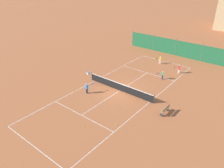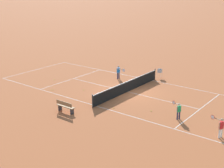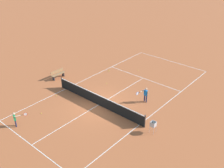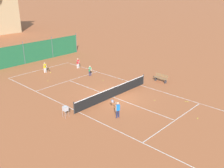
{
  "view_description": "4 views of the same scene",
  "coord_description": "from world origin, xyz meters",
  "px_view_note": "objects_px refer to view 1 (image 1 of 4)",
  "views": [
    {
      "loc": [
        13.47,
        -18.41,
        12.94
      ],
      "look_at": [
        -0.11,
        -1.38,
        1.41
      ],
      "focal_mm": 35.0,
      "sensor_mm": 36.0,
      "label": 1
    },
    {
      "loc": [
        20.64,
        14.12,
        8.67
      ],
      "look_at": [
        0.85,
        -1.03,
        0.71
      ],
      "focal_mm": 50.0,
      "sensor_mm": 36.0,
      "label": 2
    },
    {
      "loc": [
        -12.63,
        12.97,
        11.64
      ],
      "look_at": [
        0.18,
        -1.92,
        1.1
      ],
      "focal_mm": 42.0,
      "sensor_mm": 36.0,
      "label": 3
    },
    {
      "loc": [
        -16.07,
        -14.87,
        9.69
      ],
      "look_at": [
        0.59,
        0.7,
        0.93
      ],
      "focal_mm": 42.0,
      "sensor_mm": 36.0,
      "label": 4
    }
  ],
  "objects_px": {
    "tennis_ball_alley_left": "(116,124)",
    "tennis_ball_alley_right": "(153,96)",
    "tennis_ball_far_corner": "(160,65)",
    "tennis_ball_by_net_left": "(143,66)",
    "player_near_baseline": "(87,87)",
    "courtside_bench": "(165,110)",
    "player_near_service": "(162,75)",
    "tennis_ball_by_net_right": "(154,85)",
    "player_far_baseline": "(179,68)",
    "tennis_ball_service_box": "(84,126)",
    "tennis_net": "(120,87)",
    "tennis_ball_mid_court": "(116,125)",
    "ball_hopper": "(88,74)",
    "player_far_service": "(160,59)",
    "tennis_ball_near_corner": "(117,108)"
  },
  "relations": [
    {
      "from": "tennis_net",
      "to": "tennis_ball_alley_right",
      "type": "distance_m",
      "value": 3.97
    },
    {
      "from": "tennis_ball_far_corner",
      "to": "tennis_ball_alley_left",
      "type": "distance_m",
      "value": 15.77
    },
    {
      "from": "player_far_baseline",
      "to": "tennis_ball_by_net_right",
      "type": "distance_m",
      "value": 5.38
    },
    {
      "from": "ball_hopper",
      "to": "courtside_bench",
      "type": "bearing_deg",
      "value": -5.3
    },
    {
      "from": "player_near_service",
      "to": "tennis_ball_far_corner",
      "type": "distance_m",
      "value": 4.86
    },
    {
      "from": "tennis_ball_by_net_left",
      "to": "tennis_ball_by_net_right",
      "type": "distance_m",
      "value": 5.88
    },
    {
      "from": "player_far_baseline",
      "to": "tennis_ball_mid_court",
      "type": "distance_m",
      "value": 14.57
    },
    {
      "from": "player_near_baseline",
      "to": "tennis_ball_service_box",
      "type": "height_order",
      "value": "player_near_baseline"
    },
    {
      "from": "player_far_baseline",
      "to": "tennis_ball_by_net_left",
      "type": "bearing_deg",
      "value": -167.86
    },
    {
      "from": "player_far_baseline",
      "to": "player_near_service",
      "type": "relative_size",
      "value": 1.07
    },
    {
      "from": "player_near_baseline",
      "to": "player_far_service",
      "type": "bearing_deg",
      "value": 79.91
    },
    {
      "from": "player_near_baseline",
      "to": "tennis_ball_near_corner",
      "type": "relative_size",
      "value": 19.92
    },
    {
      "from": "tennis_ball_alley_right",
      "to": "tennis_ball_near_corner",
      "type": "relative_size",
      "value": 1.0
    },
    {
      "from": "player_far_service",
      "to": "tennis_ball_by_net_left",
      "type": "relative_size",
      "value": 18.31
    },
    {
      "from": "tennis_ball_by_net_left",
      "to": "tennis_ball_service_box",
      "type": "bearing_deg",
      "value": -78.77
    },
    {
      "from": "player_near_baseline",
      "to": "tennis_ball_near_corner",
      "type": "distance_m",
      "value": 4.66
    },
    {
      "from": "ball_hopper",
      "to": "tennis_ball_far_corner",
      "type": "bearing_deg",
      "value": 61.4
    },
    {
      "from": "tennis_ball_mid_court",
      "to": "tennis_ball_alley_left",
      "type": "bearing_deg",
      "value": 120.51
    },
    {
      "from": "player_far_baseline",
      "to": "tennis_ball_alley_right",
      "type": "distance_m",
      "value": 7.74
    },
    {
      "from": "player_far_service",
      "to": "tennis_ball_alley_left",
      "type": "distance_m",
      "value": 16.34
    },
    {
      "from": "player_far_baseline",
      "to": "player_near_service",
      "type": "bearing_deg",
      "value": -106.3
    },
    {
      "from": "player_far_service",
      "to": "courtside_bench",
      "type": "xyz_separation_m",
      "value": [
        6.57,
        -11.53,
        -0.26
      ]
    },
    {
      "from": "tennis_ball_service_box",
      "to": "courtside_bench",
      "type": "relative_size",
      "value": 0.04
    },
    {
      "from": "tennis_net",
      "to": "player_near_baseline",
      "type": "relative_size",
      "value": 6.98
    },
    {
      "from": "player_near_baseline",
      "to": "courtside_bench",
      "type": "xyz_separation_m",
      "value": [
        8.96,
        1.89,
        -0.31
      ]
    },
    {
      "from": "player_near_service",
      "to": "courtside_bench",
      "type": "xyz_separation_m",
      "value": [
        3.8,
        -6.87,
        -0.23
      ]
    },
    {
      "from": "courtside_bench",
      "to": "tennis_ball_service_box",
      "type": "bearing_deg",
      "value": -126.93
    },
    {
      "from": "player_far_service",
      "to": "courtside_bench",
      "type": "bearing_deg",
      "value": -60.31
    },
    {
      "from": "player_far_service",
      "to": "tennis_ball_service_box",
      "type": "distance_m",
      "value": 18.16
    },
    {
      "from": "tennis_ball_far_corner",
      "to": "tennis_ball_mid_court",
      "type": "relative_size",
      "value": 1.0
    },
    {
      "from": "tennis_net",
      "to": "courtside_bench",
      "type": "relative_size",
      "value": 6.12
    },
    {
      "from": "player_near_baseline",
      "to": "tennis_ball_alley_right",
      "type": "distance_m",
      "value": 7.64
    },
    {
      "from": "ball_hopper",
      "to": "courtside_bench",
      "type": "relative_size",
      "value": 0.59
    },
    {
      "from": "tennis_ball_by_net_left",
      "to": "tennis_ball_alley_left",
      "type": "distance_m",
      "value": 14.27
    },
    {
      "from": "tennis_net",
      "to": "tennis_ball_far_corner",
      "type": "bearing_deg",
      "value": 89.21
    },
    {
      "from": "tennis_ball_far_corner",
      "to": "tennis_ball_near_corner",
      "type": "relative_size",
      "value": 1.0
    },
    {
      "from": "tennis_ball_by_net_left",
      "to": "tennis_ball_mid_court",
      "type": "bearing_deg",
      "value": -68.4
    },
    {
      "from": "player_far_baseline",
      "to": "ball_hopper",
      "type": "distance_m",
      "value": 12.52
    },
    {
      "from": "player_far_service",
      "to": "player_near_baseline",
      "type": "distance_m",
      "value": 13.63
    },
    {
      "from": "player_near_service",
      "to": "courtside_bench",
      "type": "distance_m",
      "value": 7.85
    },
    {
      "from": "tennis_ball_alley_right",
      "to": "tennis_ball_alley_left",
      "type": "distance_m",
      "value": 6.68
    },
    {
      "from": "tennis_ball_by_net_left",
      "to": "tennis_net",
      "type": "bearing_deg",
      "value": -78.29
    },
    {
      "from": "tennis_ball_alley_left",
      "to": "tennis_ball_alley_right",
      "type": "bearing_deg",
      "value": 88.85
    },
    {
      "from": "tennis_net",
      "to": "tennis_ball_by_net_left",
      "type": "relative_size",
      "value": 139.09
    },
    {
      "from": "player_near_service",
      "to": "tennis_ball_mid_court",
      "type": "distance_m",
      "value": 11.47
    },
    {
      "from": "tennis_ball_alley_right",
      "to": "tennis_ball_far_corner",
      "type": "bearing_deg",
      "value": 112.29
    },
    {
      "from": "ball_hopper",
      "to": "player_near_service",
      "type": "bearing_deg",
      "value": 36.45
    },
    {
      "from": "player_far_service",
      "to": "tennis_ball_service_box",
      "type": "relative_size",
      "value": 18.31
    },
    {
      "from": "tennis_ball_service_box",
      "to": "tennis_ball_alley_left",
      "type": "relative_size",
      "value": 1.0
    },
    {
      "from": "tennis_ball_far_corner",
      "to": "tennis_ball_by_net_left",
      "type": "distance_m",
      "value": 2.77
    }
  ]
}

